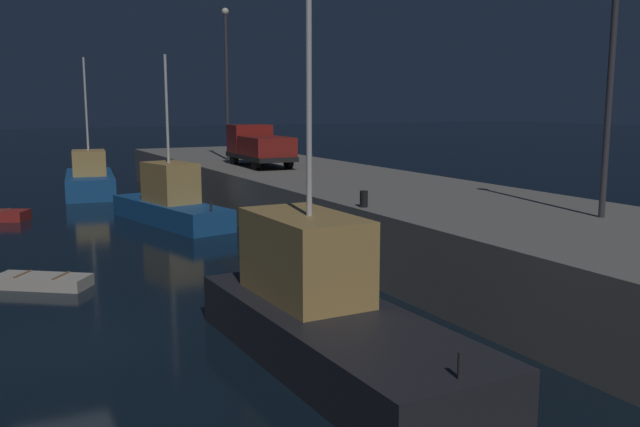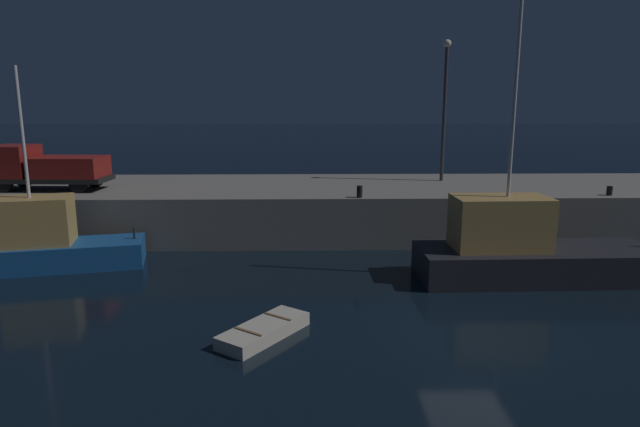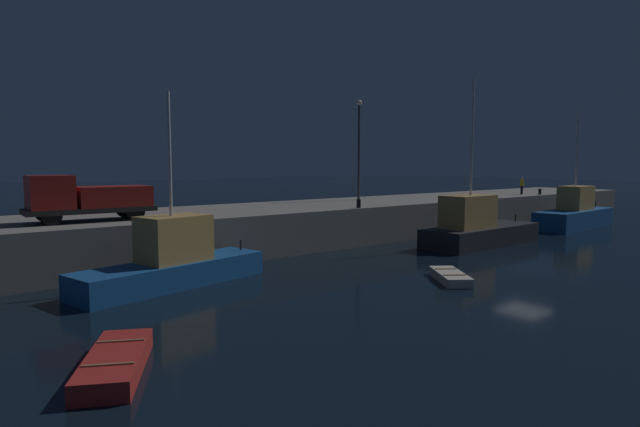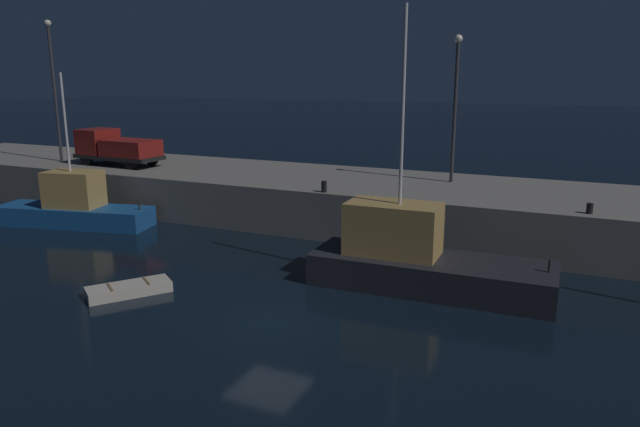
{
  "view_description": "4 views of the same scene",
  "coord_description": "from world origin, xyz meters",
  "px_view_note": "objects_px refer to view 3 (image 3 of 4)",
  "views": [
    {
      "loc": [
        17.74,
        -1.76,
        6.1
      ],
      "look_at": [
        -5.33,
        10.14,
        1.89
      ],
      "focal_mm": 38.48,
      "sensor_mm": 36.0,
      "label": 1
    },
    {
      "loc": [
        -4.87,
        -15.49,
        7.07
      ],
      "look_at": [
        -4.33,
        10.5,
        1.71
      ],
      "focal_mm": 30.77,
      "sensor_mm": 36.0,
      "label": 2
    },
    {
      "loc": [
        -25.8,
        -14.36,
        5.34
      ],
      "look_at": [
        -3.25,
        13.37,
        1.98
      ],
      "focal_mm": 29.28,
      "sensor_mm": 36.0,
      "label": 3
    },
    {
      "loc": [
        9.39,
        -16.43,
        8.39
      ],
      "look_at": [
        -2.76,
        10.55,
        1.32
      ],
      "focal_mm": 32.94,
      "sensor_mm": 36.0,
      "label": 4
    }
  ],
  "objects_px": {
    "fishing_boat_blue": "(575,214)",
    "bollard_east": "(359,204)",
    "bollard_central": "(540,192)",
    "rowboat_white_mid": "(450,277)",
    "dockworker": "(522,184)",
    "fishing_boat_orange": "(477,228)",
    "lamp_post_east": "(359,142)",
    "dinghy_orange_near": "(115,363)",
    "utility_truck": "(86,198)",
    "bollard_west": "(467,197)",
    "fishing_trawler_red": "(173,262)"
  },
  "relations": [
    {
      "from": "fishing_boat_blue",
      "to": "bollard_east",
      "type": "height_order",
      "value": "fishing_boat_blue"
    },
    {
      "from": "fishing_boat_blue",
      "to": "bollard_central",
      "type": "bearing_deg",
      "value": 58.89
    },
    {
      "from": "rowboat_white_mid",
      "to": "dockworker",
      "type": "relative_size",
      "value": 1.96
    },
    {
      "from": "fishing_boat_orange",
      "to": "bollard_central",
      "type": "height_order",
      "value": "fishing_boat_orange"
    },
    {
      "from": "dockworker",
      "to": "bollard_east",
      "type": "xyz_separation_m",
      "value": [
        -22.82,
        -1.61,
        -0.65
      ]
    },
    {
      "from": "fishing_boat_orange",
      "to": "rowboat_white_mid",
      "type": "height_order",
      "value": "fishing_boat_orange"
    },
    {
      "from": "lamp_post_east",
      "to": "fishing_boat_orange",
      "type": "bearing_deg",
      "value": -84.46
    },
    {
      "from": "bollard_east",
      "to": "dinghy_orange_near",
      "type": "bearing_deg",
      "value": -149.54
    },
    {
      "from": "dockworker",
      "to": "bollard_east",
      "type": "distance_m",
      "value": 22.88
    },
    {
      "from": "fishing_boat_blue",
      "to": "dinghy_orange_near",
      "type": "height_order",
      "value": "fishing_boat_blue"
    },
    {
      "from": "fishing_boat_orange",
      "to": "utility_truck",
      "type": "distance_m",
      "value": 23.71
    },
    {
      "from": "dinghy_orange_near",
      "to": "bollard_east",
      "type": "distance_m",
      "value": 22.48
    },
    {
      "from": "fishing_boat_blue",
      "to": "utility_truck",
      "type": "relative_size",
      "value": 1.67
    },
    {
      "from": "dinghy_orange_near",
      "to": "bollard_west",
      "type": "relative_size",
      "value": 8.97
    },
    {
      "from": "utility_truck",
      "to": "bollard_east",
      "type": "relative_size",
      "value": 10.69
    },
    {
      "from": "fishing_trawler_red",
      "to": "fishing_boat_orange",
      "type": "height_order",
      "value": "fishing_boat_orange"
    },
    {
      "from": "fishing_trawler_red",
      "to": "rowboat_white_mid",
      "type": "bearing_deg",
      "value": -34.84
    },
    {
      "from": "fishing_trawler_red",
      "to": "dockworker",
      "type": "xyz_separation_m",
      "value": [
        36.9,
        4.66,
        2.38
      ]
    },
    {
      "from": "bollard_west",
      "to": "bollard_central",
      "type": "height_order",
      "value": "bollard_central"
    },
    {
      "from": "bollard_west",
      "to": "dinghy_orange_near",
      "type": "bearing_deg",
      "value": -159.65
    },
    {
      "from": "fishing_boat_blue",
      "to": "utility_truck",
      "type": "distance_m",
      "value": 37.9
    },
    {
      "from": "fishing_boat_blue",
      "to": "fishing_trawler_red",
      "type": "bearing_deg",
      "value": 178.02
    },
    {
      "from": "dinghy_orange_near",
      "to": "lamp_post_east",
      "type": "bearing_deg",
      "value": 34.59
    },
    {
      "from": "fishing_boat_blue",
      "to": "lamp_post_east",
      "type": "relative_size",
      "value": 1.29
    },
    {
      "from": "lamp_post_east",
      "to": "bollard_east",
      "type": "height_order",
      "value": "lamp_post_east"
    },
    {
      "from": "fishing_boat_orange",
      "to": "bollard_east",
      "type": "bearing_deg",
      "value": 142.8
    },
    {
      "from": "fishing_boat_blue",
      "to": "utility_truck",
      "type": "height_order",
      "value": "fishing_boat_blue"
    },
    {
      "from": "dockworker",
      "to": "bollard_west",
      "type": "height_order",
      "value": "dockworker"
    },
    {
      "from": "dinghy_orange_near",
      "to": "lamp_post_east",
      "type": "relative_size",
      "value": 0.52
    },
    {
      "from": "fishing_trawler_red",
      "to": "dockworker",
      "type": "height_order",
      "value": "fishing_trawler_red"
    },
    {
      "from": "fishing_trawler_red",
      "to": "utility_truck",
      "type": "distance_m",
      "value": 6.61
    },
    {
      "from": "dinghy_orange_near",
      "to": "rowboat_white_mid",
      "type": "xyz_separation_m",
      "value": [
        15.44,
        1.13,
        -0.06
      ]
    },
    {
      "from": "lamp_post_east",
      "to": "bollard_west",
      "type": "relative_size",
      "value": 17.37
    },
    {
      "from": "utility_truck",
      "to": "dockworker",
      "type": "height_order",
      "value": "utility_truck"
    },
    {
      "from": "dinghy_orange_near",
      "to": "lamp_post_east",
      "type": "distance_m",
      "value": 30.58
    },
    {
      "from": "dockworker",
      "to": "bollard_central",
      "type": "distance_m",
      "value": 1.77
    },
    {
      "from": "fishing_trawler_red",
      "to": "bollard_west",
      "type": "bearing_deg",
      "value": 7.42
    },
    {
      "from": "fishing_trawler_red",
      "to": "dinghy_orange_near",
      "type": "bearing_deg",
      "value": -122.0
    },
    {
      "from": "fishing_boat_orange",
      "to": "bollard_central",
      "type": "bearing_deg",
      "value": 16.27
    },
    {
      "from": "fishing_boat_orange",
      "to": "bollard_east",
      "type": "height_order",
      "value": "fishing_boat_orange"
    },
    {
      "from": "fishing_boat_orange",
      "to": "bollard_central",
      "type": "distance_m",
      "value": 18.41
    },
    {
      "from": "bollard_central",
      "to": "fishing_boat_blue",
      "type": "bearing_deg",
      "value": -121.11
    },
    {
      "from": "rowboat_white_mid",
      "to": "lamp_post_east",
      "type": "relative_size",
      "value": 0.41
    },
    {
      "from": "bollard_central",
      "to": "bollard_east",
      "type": "bearing_deg",
      "value": -179.11
    },
    {
      "from": "fishing_trawler_red",
      "to": "bollard_central",
      "type": "relative_size",
      "value": 16.63
    },
    {
      "from": "fishing_boat_orange",
      "to": "dockworker",
      "type": "height_order",
      "value": "fishing_boat_orange"
    },
    {
      "from": "dinghy_orange_near",
      "to": "dockworker",
      "type": "distance_m",
      "value": 44.13
    },
    {
      "from": "fishing_trawler_red",
      "to": "rowboat_white_mid",
      "type": "xyz_separation_m",
      "value": [
        10.27,
        -7.15,
        -0.87
      ]
    },
    {
      "from": "rowboat_white_mid",
      "to": "lamp_post_east",
      "type": "height_order",
      "value": "lamp_post_east"
    },
    {
      "from": "dinghy_orange_near",
      "to": "bollard_west",
      "type": "xyz_separation_m",
      "value": [
        31.58,
        11.71,
        2.48
      ]
    }
  ]
}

